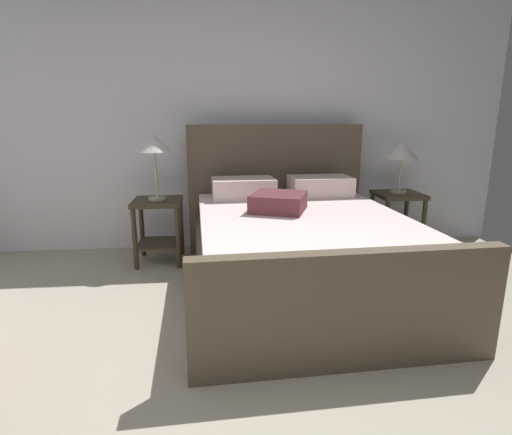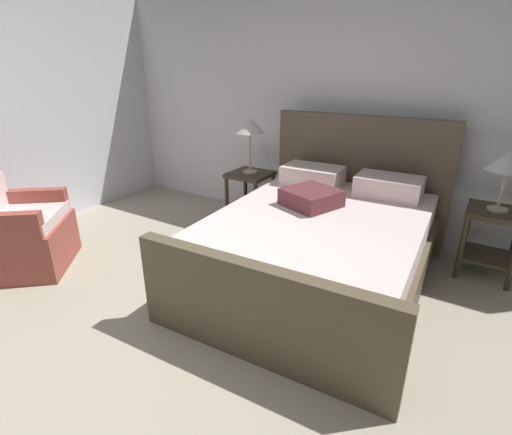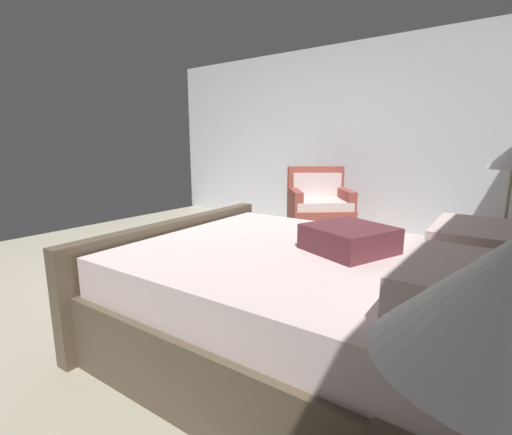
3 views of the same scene
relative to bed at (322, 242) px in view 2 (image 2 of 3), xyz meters
The scene contains 8 objects.
ground_plane 1.67m from the bed, 105.15° to the right, with size 5.50×5.51×0.02m, color #ADA690.
wall_back 1.59m from the bed, 109.03° to the left, with size 5.62×0.12×2.50m, color white.
bed is the anchor object (origin of this frame).
nightstand_right 1.45m from the bed, 35.06° to the left, with size 0.44×0.44×0.60m.
table_lamp_right 1.59m from the bed, 35.06° to the left, with size 0.33×0.33×0.51m.
nightstand_left 1.38m from the bed, 148.35° to the left, with size 0.44×0.44×0.60m.
table_lamp_left 1.57m from the bed, 148.35° to the left, with size 0.31×0.31×0.60m.
armchair 2.68m from the bed, 152.27° to the right, with size 1.02×1.02×0.90m.
Camera 2 is at (1.49, -1.16, 1.74)m, focal length 26.97 mm.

